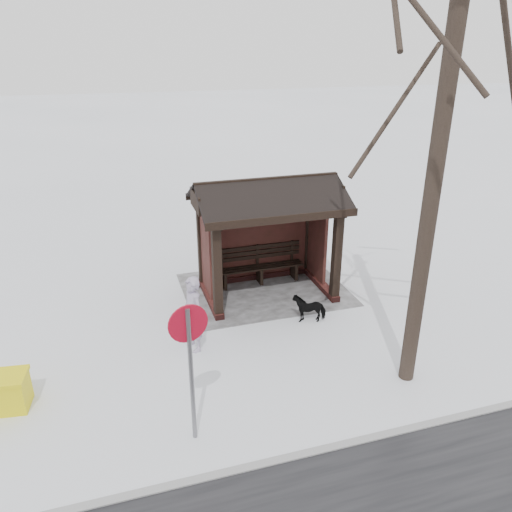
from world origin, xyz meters
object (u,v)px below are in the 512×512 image
at_px(bus_shelter, 265,212).
at_px(dog, 309,307).
at_px(grit_bin, 3,392).
at_px(tree_near, 455,34).
at_px(pedestrian, 193,314).
at_px(road_sign, 189,346).

relative_size(bus_shelter, dog, 4.72).
bearing_deg(grit_bin, tree_near, 177.00).
distance_m(bus_shelter, pedestrian, 3.41).
bearing_deg(pedestrian, road_sign, -28.52).
xyz_separation_m(bus_shelter, dog, (-0.53, 1.75, -1.84)).
height_order(tree_near, dog, tree_near).
distance_m(tree_near, dog, 6.46).
bearing_deg(dog, tree_near, 32.00).
bearing_deg(road_sign, pedestrian, -110.83).
xyz_separation_m(bus_shelter, tree_near, (-1.50, 4.36, 3.99)).
height_order(tree_near, pedestrian, tree_near).
height_order(bus_shelter, grit_bin, bus_shelter).
xyz_separation_m(pedestrian, grit_bin, (3.60, 0.89, -0.49)).
xyz_separation_m(tree_near, pedestrian, (3.78, -2.20, -5.32)).
distance_m(grit_bin, road_sign, 3.82).
bearing_deg(tree_near, grit_bin, -10.07).
bearing_deg(pedestrian, grit_bin, -94.06).
height_order(tree_near, road_sign, tree_near).
xyz_separation_m(dog, grit_bin, (6.41, 1.30, 0.02)).
bearing_deg(pedestrian, bus_shelter, 115.41).
bearing_deg(road_sign, grit_bin, -38.67).
bearing_deg(road_sign, tree_near, 174.73).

